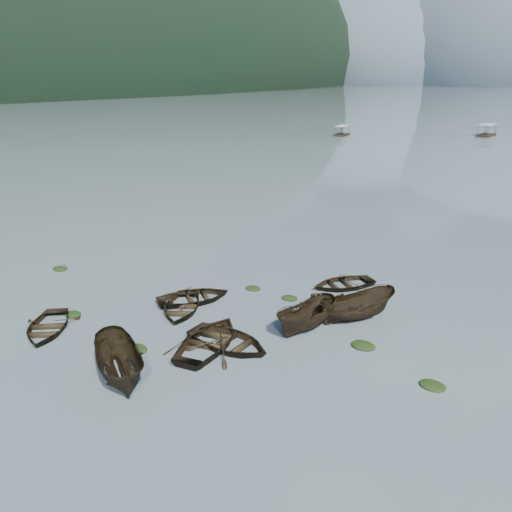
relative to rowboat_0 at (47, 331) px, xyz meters
The scene contains 20 objects.
ground_plane 6.18m from the rowboat_0, 12.66° to the right, with size 2400.00×2400.00×0.00m, color slate.
haze_mtn_a 933.85m from the rowboat_0, 105.78° to the left, with size 520.00×520.00×280.00m, color #475666.
rowboat_0 is the anchor object (origin of this frame).
rowboat_1 8.01m from the rowboat_0, 58.93° to the left, with size 3.05×4.27×0.88m, color black.
rowboat_2 6.53m from the rowboat_0, ahead, with size 1.83×4.86×1.88m, color black.
rowboat_3 8.63m from the rowboat_0, 21.96° to the left, with size 3.41×4.77×0.99m, color black.
rowboat_4 9.55m from the rowboat_0, 22.73° to the left, with size 3.19×4.46×0.92m, color black.
rowboat_5 13.41m from the rowboat_0, 33.14° to the left, with size 1.64×4.36×1.69m, color black.
rowboat_6 6.98m from the rowboat_0, 51.91° to the left, with size 2.96×4.14×0.86m, color black.
rowboat_7 17.16m from the rowboat_0, 51.56° to the left, with size 2.89×4.04×0.84m, color black.
rowboat_8 16.26m from the rowboat_0, 36.97° to the left, with size 1.73×4.60×1.78m, color black.
weed_clump_1 1.95m from the rowboat_0, 101.11° to the left, with size 0.99×0.79×0.22m, color black.
weed_clump_2 5.36m from the rowboat_0, 10.98° to the left, with size 1.20×0.96×0.26m, color black.
weed_clump_3 13.32m from the rowboat_0, 49.12° to the left, with size 0.99×0.84×0.22m, color black.
weed_clump_4 18.85m from the rowboat_0, 17.03° to the left, with size 1.12×0.89×0.23m, color black.
weed_clump_5 9.04m from the rowboat_0, 138.35° to the left, with size 1.11×0.90×0.23m, color black.
weed_clump_6 11.85m from the rowboat_0, 58.92° to the left, with size 0.99×0.83×0.21m, color black.
weed_clump_7 16.03m from the rowboat_0, 26.36° to the left, with size 1.20×0.96×0.26m, color black.
pontoon_left 94.24m from the rowboat_0, 103.65° to the left, with size 2.21×5.31×2.04m, color black, non-canonical shape.
pontoon_centre 107.56m from the rowboat_0, 87.44° to the left, with size 2.57×6.18×2.37m, color black, non-canonical shape.
Camera 1 is at (15.18, -12.27, 12.36)m, focal length 35.00 mm.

